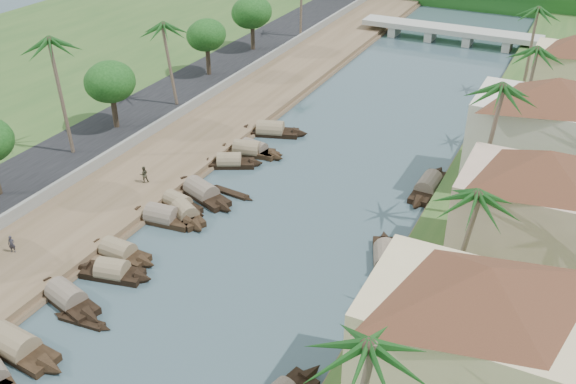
% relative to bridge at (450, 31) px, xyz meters
% --- Properties ---
extents(ground, '(220.00, 220.00, 0.00)m').
position_rel_bridge_xyz_m(ground, '(-0.00, -72.00, -1.72)').
color(ground, '#394F56').
rests_on(ground, ground).
extents(left_bank, '(10.00, 180.00, 0.80)m').
position_rel_bridge_xyz_m(left_bank, '(-16.00, -52.00, -1.32)').
color(left_bank, brown).
rests_on(left_bank, ground).
extents(right_bank, '(16.00, 180.00, 1.20)m').
position_rel_bridge_xyz_m(right_bank, '(19.00, -52.00, -1.12)').
color(right_bank, '#2C4E1F').
rests_on(right_bank, ground).
extents(road, '(8.00, 180.00, 1.40)m').
position_rel_bridge_xyz_m(road, '(-24.50, -52.00, -1.02)').
color(road, black).
rests_on(road, ground).
extents(retaining_wall, '(0.40, 180.00, 1.10)m').
position_rel_bridge_xyz_m(retaining_wall, '(-20.20, -52.00, -0.37)').
color(retaining_wall, slate).
rests_on(retaining_wall, left_bank).
extents(bridge, '(28.00, 4.00, 2.40)m').
position_rel_bridge_xyz_m(bridge, '(0.00, 0.00, 0.00)').
color(bridge, '#A6A59B').
rests_on(bridge, ground).
extents(building_near, '(14.85, 14.85, 10.20)m').
position_rel_bridge_xyz_m(building_near, '(18.99, -74.00, 4.66)').
color(building_near, beige).
rests_on(building_near, right_bank).
extents(building_mid, '(14.11, 14.11, 9.70)m').
position_rel_bridge_xyz_m(building_mid, '(19.99, -58.00, 4.41)').
color(building_mid, beige).
rests_on(building_mid, right_bank).
extents(building_far, '(15.59, 15.59, 10.20)m').
position_rel_bridge_xyz_m(building_far, '(18.99, -44.00, 4.66)').
color(building_far, beige).
rests_on(building_far, right_bank).
extents(sampan_2, '(9.52, 2.73, 2.44)m').
position_rel_bridge_xyz_m(sampan_2, '(-8.85, -80.83, -1.30)').
color(sampan_2, black).
rests_on(sampan_2, ground).
extents(sampan_3, '(8.35, 3.76, 2.21)m').
position_rel_bridge_xyz_m(sampan_3, '(-9.22, -75.52, -1.31)').
color(sampan_3, black).
rests_on(sampan_3, ground).
extents(sampan_4, '(7.51, 2.03, 2.13)m').
position_rel_bridge_xyz_m(sampan_4, '(-9.52, -69.34, -1.31)').
color(sampan_4, black).
rests_on(sampan_4, ground).
extents(sampan_5, '(6.90, 3.02, 2.16)m').
position_rel_bridge_xyz_m(sampan_5, '(-8.24, -71.64, -1.31)').
color(sampan_5, black).
rests_on(sampan_5, ground).
extents(sampan_6, '(7.90, 2.52, 2.31)m').
position_rel_bridge_xyz_m(sampan_6, '(-9.52, -63.47, -1.30)').
color(sampan_6, black).
rests_on(sampan_6, ground).
extents(sampan_7, '(7.17, 2.95, 1.92)m').
position_rel_bridge_xyz_m(sampan_7, '(-9.69, -60.87, -1.32)').
color(sampan_7, black).
rests_on(sampan_7, ground).
extents(sampan_8, '(6.58, 4.76, 2.10)m').
position_rel_bridge_xyz_m(sampan_8, '(-8.06, -62.09, -1.31)').
color(sampan_8, black).
rests_on(sampan_8, ground).
extents(sampan_9, '(9.24, 5.02, 2.32)m').
position_rel_bridge_xyz_m(sampan_9, '(-8.78, -58.29, -1.30)').
color(sampan_9, black).
rests_on(sampan_9, ground).
extents(sampan_10, '(8.23, 3.36, 2.22)m').
position_rel_bridge_xyz_m(sampan_10, '(-9.27, -48.79, -1.31)').
color(sampan_10, black).
rests_on(sampan_10, ground).
extents(sampan_11, '(7.04, 4.59, 2.06)m').
position_rel_bridge_xyz_m(sampan_11, '(-9.58, -51.93, -1.31)').
color(sampan_11, black).
rests_on(sampan_11, ground).
extents(sampan_12, '(7.90, 2.73, 1.90)m').
position_rel_bridge_xyz_m(sampan_12, '(-8.81, -48.07, -1.32)').
color(sampan_12, black).
rests_on(sampan_12, ground).
extents(sampan_13, '(8.82, 4.40, 2.36)m').
position_rel_bridge_xyz_m(sampan_13, '(-9.36, -43.33, -1.30)').
color(sampan_13, black).
rests_on(sampan_13, ground).
extents(sampan_15, '(4.54, 8.32, 2.21)m').
position_rel_bridge_xyz_m(sampan_15, '(10.00, -60.75, -1.31)').
color(sampan_15, black).
rests_on(sampan_15, ground).
extents(sampan_16, '(2.15, 9.27, 2.24)m').
position_rel_bridge_xyz_m(sampan_16, '(9.86, -47.85, -1.31)').
color(sampan_16, black).
rests_on(sampan_16, ground).
extents(canoe_1, '(4.85, 1.18, 0.78)m').
position_rel_bridge_xyz_m(canoe_1, '(-6.76, -76.78, -1.62)').
color(canoe_1, black).
rests_on(canoe_1, ground).
extents(canoe_2, '(5.34, 1.29, 0.77)m').
position_rel_bridge_xyz_m(canoe_2, '(-6.61, -56.75, -1.62)').
color(canoe_2, black).
rests_on(canoe_2, ground).
extents(palm_0, '(3.20, 3.20, 12.57)m').
position_rel_bridge_xyz_m(palm_0, '(15.00, -82.54, 10.23)').
color(palm_0, '#735E4D').
rests_on(palm_0, ground).
extents(palm_1, '(3.20, 3.20, 10.55)m').
position_rel_bridge_xyz_m(palm_1, '(16.00, -64.84, 8.28)').
color(palm_1, '#735E4D').
rests_on(palm_1, ground).
extents(palm_2, '(3.20, 3.20, 13.27)m').
position_rel_bridge_xyz_m(palm_2, '(15.00, -52.46, 10.89)').
color(palm_2, '#735E4D').
rests_on(palm_2, ground).
extents(palm_3, '(3.20, 3.20, 11.34)m').
position_rel_bridge_xyz_m(palm_3, '(16.00, -35.03, 9.03)').
color(palm_3, '#735E4D').
rests_on(palm_3, ground).
extents(palm_5, '(3.20, 3.20, 13.10)m').
position_rel_bridge_xyz_m(palm_5, '(-24.00, -58.53, 10.92)').
color(palm_5, '#735E4D').
rests_on(palm_5, ground).
extents(palm_6, '(3.20, 3.20, 10.95)m').
position_rel_bridge_xyz_m(palm_6, '(-22.00, -43.36, 8.87)').
color(palm_6, '#735E4D').
rests_on(palm_6, ground).
extents(palm_7, '(3.20, 3.20, 11.34)m').
position_rel_bridge_xyz_m(palm_7, '(14.00, -18.41, 9.03)').
color(palm_7, '#735E4D').
rests_on(palm_7, ground).
extents(tree_3, '(5.21, 5.21, 7.29)m').
position_rel_bridge_xyz_m(tree_3, '(-24.00, -51.61, 4.75)').
color(tree_3, '#413125').
rests_on(tree_3, ground).
extents(tree_4, '(4.78, 4.78, 7.19)m').
position_rel_bridge_xyz_m(tree_4, '(-24.00, -32.77, 4.82)').
color(tree_4, '#413125').
rests_on(tree_4, ground).
extents(tree_5, '(5.38, 5.38, 7.58)m').
position_rel_bridge_xyz_m(tree_5, '(-24.00, -20.72, 4.97)').
color(tree_5, '#413125').
rests_on(tree_5, ground).
extents(person_near, '(0.64, 0.56, 1.47)m').
position_rel_bridge_xyz_m(person_near, '(-16.63, -73.38, -0.19)').
color(person_near, '#2C2B34').
rests_on(person_near, left_bank).
extents(person_far, '(1.00, 0.99, 1.63)m').
position_rel_bridge_xyz_m(person_far, '(-14.29, -59.55, -0.11)').
color(person_far, '#393828').
rests_on(person_far, left_bank).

